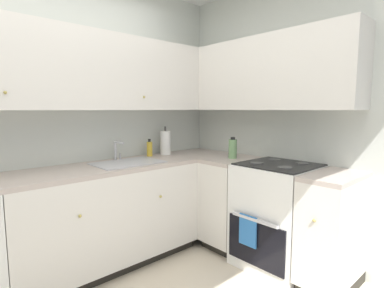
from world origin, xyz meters
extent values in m
cube|color=silver|center=(0.00, 1.44, 1.30)|extent=(3.78, 0.05, 2.61)
cube|color=silver|center=(1.87, 0.00, 1.30)|extent=(0.05, 2.93, 2.61)
cube|color=silver|center=(0.43, 1.11, 0.48)|extent=(1.63, 0.60, 0.78)
cube|color=black|center=(0.43, 1.14, 0.04)|extent=(1.63, 0.54, 0.09)
sphere|color=tan|center=(0.07, 0.80, 0.63)|extent=(0.02, 0.02, 0.02)
sphere|color=tan|center=(0.79, 0.80, 0.63)|extent=(0.02, 0.02, 0.02)
cube|color=#B7A89E|center=(0.43, 1.11, 0.89)|extent=(2.83, 0.60, 0.03)
cube|color=silver|center=(1.54, 0.62, 0.48)|extent=(0.60, 0.38, 0.78)
cube|color=black|center=(1.57, 0.62, 0.04)|extent=(0.54, 0.38, 0.09)
cube|color=silver|center=(1.54, -0.37, 0.48)|extent=(0.60, 0.33, 0.78)
cube|color=black|center=(1.57, -0.37, 0.04)|extent=(0.54, 0.33, 0.09)
sphere|color=tan|center=(1.23, -0.37, 0.63)|extent=(0.02, 0.02, 0.02)
cube|color=#B7A89E|center=(1.54, 0.62, 0.89)|extent=(0.60, 0.38, 0.03)
cube|color=#B7A89E|center=(1.54, -0.37, 0.89)|extent=(0.60, 0.33, 0.03)
cube|color=white|center=(1.56, 0.11, 0.45)|extent=(0.64, 0.62, 0.90)
cube|color=black|center=(1.23, 0.11, 0.29)|extent=(0.02, 0.55, 0.38)
cube|color=silver|center=(1.21, 0.11, 0.50)|extent=(0.02, 0.43, 0.02)
cube|color=black|center=(1.56, 0.11, 0.91)|extent=(0.59, 0.60, 0.01)
cube|color=white|center=(1.87, 0.11, 0.98)|extent=(0.03, 0.60, 0.15)
cylinder|color=#4C4C4C|center=(1.42, -0.02, 0.92)|extent=(0.11, 0.11, 0.01)
cylinder|color=#4C4C4C|center=(1.42, 0.25, 0.92)|extent=(0.11, 0.11, 0.01)
cylinder|color=#4C4C4C|center=(1.70, -0.02, 0.92)|extent=(0.11, 0.11, 0.01)
cylinder|color=#4C4C4C|center=(1.70, 0.25, 0.92)|extent=(0.11, 0.11, 0.01)
cube|color=#2D6BB2|center=(1.21, 0.17, 0.39)|extent=(0.02, 0.17, 0.26)
cube|color=silver|center=(0.27, 1.25, 1.71)|extent=(2.51, 0.32, 0.66)
sphere|color=tan|center=(-0.29, 1.08, 1.50)|extent=(0.02, 0.02, 0.02)
sphere|color=tan|center=(0.82, 1.08, 1.50)|extent=(0.02, 0.02, 0.02)
cube|color=silver|center=(1.68, 0.47, 1.71)|extent=(0.32, 1.90, 0.66)
cube|color=#B7B7BC|center=(0.63, 1.08, 0.91)|extent=(0.60, 0.40, 0.01)
cube|color=gray|center=(0.63, 1.08, 0.86)|extent=(0.55, 0.36, 0.09)
cube|color=#99999E|center=(0.63, 1.08, 0.87)|extent=(0.02, 0.35, 0.06)
cylinder|color=silver|center=(0.63, 1.31, 1.00)|extent=(0.02, 0.02, 0.18)
cylinder|color=silver|center=(0.63, 1.24, 1.08)|extent=(0.02, 0.15, 0.02)
cylinder|color=silver|center=(0.68, 1.31, 0.93)|extent=(0.02, 0.02, 0.06)
cylinder|color=gold|center=(1.01, 1.29, 0.98)|extent=(0.06, 0.06, 0.15)
cylinder|color=#262626|center=(1.01, 1.29, 1.07)|extent=(0.03, 0.03, 0.03)
cylinder|color=white|center=(1.20, 1.27, 1.03)|extent=(0.11, 0.11, 0.25)
cylinder|color=#3F3F3F|center=(1.20, 1.27, 1.05)|extent=(0.02, 0.02, 0.31)
cylinder|color=#729E66|center=(1.54, 0.62, 1.00)|extent=(0.08, 0.08, 0.19)
cylinder|color=black|center=(1.54, 0.62, 1.10)|extent=(0.05, 0.05, 0.02)
camera|label=1|loc=(-0.73, -1.26, 1.39)|focal=27.93mm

